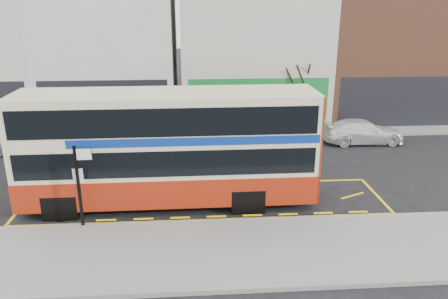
{
  "coord_description": "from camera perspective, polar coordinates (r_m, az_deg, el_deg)",
  "views": [
    {
      "loc": [
        -0.3,
        -14.1,
        7.48
      ],
      "look_at": [
        0.82,
        2.0,
        1.97
      ],
      "focal_mm": 35.0,
      "sensor_mm": 36.0,
      "label": 1
    }
  ],
  "objects": [
    {
      "name": "ground",
      "position": [
        15.96,
        -2.46,
        -9.1
      ],
      "size": [
        120.0,
        120.0,
        0.0
      ],
      "primitive_type": "plane",
      "color": "black",
      "rests_on": "ground"
    },
    {
      "name": "pavement",
      "position": [
        13.93,
        -2.18,
        -13.25
      ],
      "size": [
        40.0,
        4.0,
        0.15
      ],
      "primitive_type": "cube",
      "color": "gray",
      "rests_on": "ground"
    },
    {
      "name": "kerb",
      "position": [
        15.6,
        -2.42,
        -9.5
      ],
      "size": [
        40.0,
        0.15,
        0.15
      ],
      "primitive_type": "cube",
      "color": "gray",
      "rests_on": "ground"
    },
    {
      "name": "far_pavement",
      "position": [
        26.17,
        -3.15,
        2.4
      ],
      "size": [
        50.0,
        3.0,
        0.15
      ],
      "primitive_type": "cube",
      "color": "gray",
      "rests_on": "ground"
    },
    {
      "name": "road_markings",
      "position": [
        17.39,
        -2.61,
        -6.61
      ],
      "size": [
        14.0,
        3.4,
        0.01
      ],
      "primitive_type": null,
      "color": "yellow",
      "rests_on": "ground"
    },
    {
      "name": "terrace_left",
      "position": [
        29.63,
        -14.52,
        14.11
      ],
      "size": [
        8.0,
        8.01,
        11.8
      ],
      "color": "silver",
      "rests_on": "ground"
    },
    {
      "name": "terrace_green_shop",
      "position": [
        29.43,
        3.57,
        14.14
      ],
      "size": [
        9.0,
        8.01,
        11.3
      ],
      "color": "beige",
      "rests_on": "ground"
    },
    {
      "name": "terrace_right",
      "position": [
        31.91,
        20.2,
        12.53
      ],
      "size": [
        9.0,
        8.01,
        10.3
      ],
      "color": "brown",
      "rests_on": "ground"
    },
    {
      "name": "double_decker_bus",
      "position": [
        16.43,
        -7.12,
        0.35
      ],
      "size": [
        10.99,
        2.62,
        4.38
      ],
      "rotation": [
        0.0,
        0.0,
        0.01
      ],
      "color": "beige",
      "rests_on": "ground"
    },
    {
      "name": "bus_stop_post",
      "position": [
        15.3,
        -18.33,
        -3.6
      ],
      "size": [
        0.71,
        0.12,
        2.87
      ],
      "rotation": [
        0.0,
        0.0,
        0.02
      ],
      "color": "black",
      "rests_on": "pavement"
    },
    {
      "name": "car_grey",
      "position": [
        24.31,
        -2.42,
        2.76
      ],
      "size": [
        4.71,
        2.27,
        1.49
      ],
      "primitive_type": "imported",
      "rotation": [
        0.0,
        0.0,
        1.73
      ],
      "color": "#414549",
      "rests_on": "ground"
    },
    {
      "name": "car_white",
      "position": [
        25.24,
        17.67,
        2.24
      ],
      "size": [
        4.44,
        1.83,
        1.28
      ],
      "primitive_type": "imported",
      "rotation": [
        0.0,
        0.0,
        1.56
      ],
      "color": "white",
      "rests_on": "ground"
    },
    {
      "name": "street_tree_right",
      "position": [
        26.43,
        9.47,
        9.98
      ],
      "size": [
        2.39,
        2.39,
        5.15
      ],
      "color": "black",
      "rests_on": "ground"
    }
  ]
}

